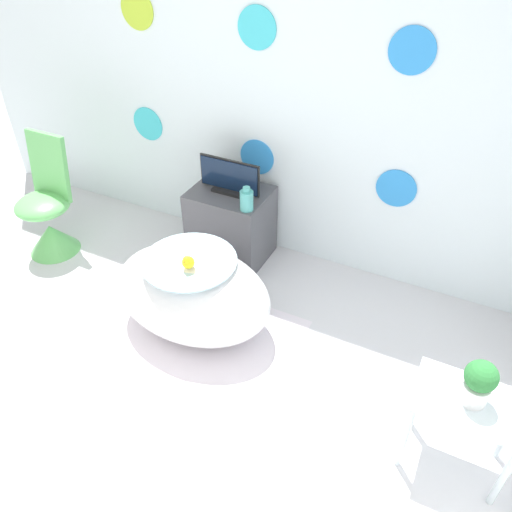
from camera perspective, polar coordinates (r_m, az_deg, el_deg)
name	(u,v)px	position (r m, az deg, el deg)	size (l,w,h in m)	color
ground_plane	(64,472)	(2.74, -21.13, -22.05)	(12.00, 12.00, 0.00)	silver
wall_back_dotted	(261,68)	(3.29, 0.56, 20.67)	(4.92, 0.05, 2.60)	white
rug	(183,334)	(3.14, -8.39, -8.83)	(1.36, 0.91, 0.01)	silver
bathtub	(193,293)	(3.01, -7.26, -4.17)	(0.99, 0.67, 0.53)	white
rubber_duck	(188,262)	(2.75, -7.79, -0.68)	(0.07, 0.08, 0.08)	yellow
chair	(49,219)	(3.92, -22.63, 3.91)	(0.38, 0.39, 0.87)	#66C166
tv_cabinet	(231,224)	(3.57, -2.87, 3.67)	(0.53, 0.43, 0.53)	#4C4C51
tv	(230,178)	(3.38, -3.04, 8.88)	(0.44, 0.12, 0.24)	black
vase	(247,200)	(3.19, -1.08, 6.43)	(0.09, 0.09, 0.16)	#51B2AD
side_table	(466,413)	(2.48, 22.86, -16.17)	(0.47, 0.31, 0.46)	silver
potted_plant_left	(479,382)	(2.32, 24.13, -12.99)	(0.14, 0.14, 0.23)	white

